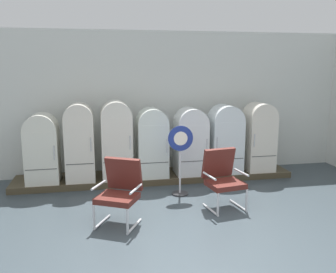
{
  "coord_description": "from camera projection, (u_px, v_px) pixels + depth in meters",
  "views": [
    {
      "loc": [
        -1.21,
        -4.7,
        2.49
      ],
      "look_at": [
        0.23,
        2.75,
        1.02
      ],
      "focal_mm": 39.09,
      "sensor_mm": 36.0,
      "label": 1
    }
  ],
  "objects": [
    {
      "name": "refrigerator_4",
      "position": [
        191.0,
        139.0,
        8.0
      ],
      "size": [
        0.67,
        0.65,
        1.46
      ],
      "color": "white",
      "rests_on": "display_plinth"
    },
    {
      "name": "sign_stand",
      "position": [
        180.0,
        161.0,
        7.05
      ],
      "size": [
        0.49,
        0.32,
        1.37
      ],
      "color": "#2D2D30",
      "rests_on": "ground"
    },
    {
      "name": "refrigerator_2",
      "position": [
        117.0,
        138.0,
        7.68
      ],
      "size": [
        0.63,
        0.64,
        1.65
      ],
      "color": "silver",
      "rests_on": "display_plinth"
    },
    {
      "name": "refrigerator_3",
      "position": [
        152.0,
        141.0,
        7.83
      ],
      "size": [
        0.64,
        0.63,
        1.48
      ],
      "color": "silver",
      "rests_on": "display_plinth"
    },
    {
      "name": "refrigerator_6",
      "position": [
        259.0,
        135.0,
        8.29
      ],
      "size": [
        0.62,
        0.64,
        1.54
      ],
      "color": "silver",
      "rests_on": "display_plinth"
    },
    {
      "name": "refrigerator_5",
      "position": [
        225.0,
        137.0,
        8.13
      ],
      "size": [
        0.7,
        0.61,
        1.52
      ],
      "color": "white",
      "rests_on": "display_plinth"
    },
    {
      "name": "display_plinth",
      "position": [
        155.0,
        176.0,
        8.14
      ],
      "size": [
        6.06,
        0.95,
        0.13
      ],
      "primitive_type": "cube",
      "color": "#453C29",
      "rests_on": "ground"
    },
    {
      "name": "armchair_right",
      "position": [
        222.0,
        176.0,
        6.46
      ],
      "size": [
        0.73,
        0.74,
        1.05
      ],
      "color": "silver",
      "rests_on": "ground"
    },
    {
      "name": "refrigerator_0",
      "position": [
        42.0,
        146.0,
        7.43
      ],
      "size": [
        0.65,
        0.66,
        1.42
      ],
      "color": "silver",
      "rests_on": "display_plinth"
    },
    {
      "name": "ground",
      "position": [
        189.0,
        244.0,
        5.24
      ],
      "size": [
        12.0,
        10.0,
        0.05
      ],
      "primitive_type": "cube",
      "color": "#374248"
    },
    {
      "name": "refrigerator_1",
      "position": [
        80.0,
        140.0,
        7.55
      ],
      "size": [
        0.59,
        0.67,
        1.61
      ],
      "color": "silver",
      "rests_on": "display_plinth"
    },
    {
      "name": "armchair_left",
      "position": [
        120.0,
        189.0,
        5.79
      ],
      "size": [
        0.84,
        0.85,
        1.05
      ],
      "color": "silver",
      "rests_on": "ground"
    },
    {
      "name": "back_wall",
      "position": [
        151.0,
        103.0,
        8.45
      ],
      "size": [
        11.76,
        0.12,
        3.26
      ],
      "color": "silver",
      "rests_on": "ground"
    }
  ]
}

